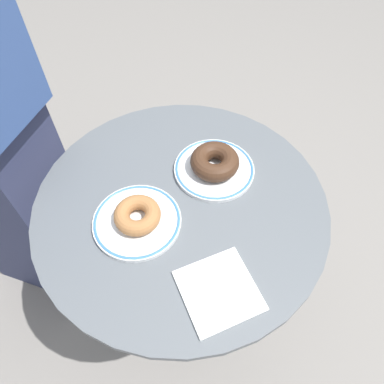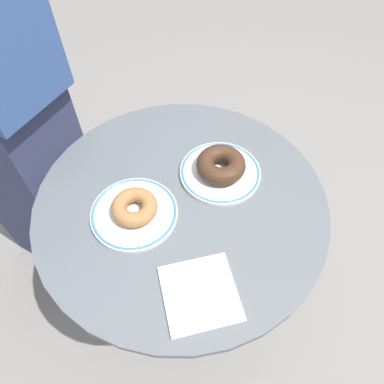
{
  "view_description": "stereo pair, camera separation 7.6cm",
  "coord_description": "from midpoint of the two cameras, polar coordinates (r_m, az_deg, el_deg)",
  "views": [
    {
      "loc": [
        -0.17,
        -0.42,
        1.35
      ],
      "look_at": [
        0.02,
        -0.01,
        0.74
      ],
      "focal_mm": 32.93,
      "sensor_mm": 36.0,
      "label": 1
    },
    {
      "loc": [
        -0.1,
        -0.45,
        1.35
      ],
      "look_at": [
        0.02,
        -0.01,
        0.74
      ],
      "focal_mm": 32.93,
      "sensor_mm": 36.0,
      "label": 2
    }
  ],
  "objects": [
    {
      "name": "cafe_table",
      "position": [
        0.96,
        0.78,
        -8.54
      ],
      "size": [
        0.65,
        0.65,
        0.71
      ],
      "color": "#565B60",
      "rests_on": "ground"
    },
    {
      "name": "paper_napkin",
      "position": [
        0.68,
        4.61,
        -16.28
      ],
      "size": [
        0.14,
        0.14,
        0.01
      ],
      "primitive_type": "cube",
      "rotation": [
        0.0,
        0.0,
        -0.04
      ],
      "color": "white",
      "rests_on": "cafe_table"
    },
    {
      "name": "plate_left",
      "position": [
        0.76,
        -6.54,
        -3.6
      ],
      "size": [
        0.19,
        0.19,
        0.01
      ],
      "color": "white",
      "rests_on": "cafe_table"
    },
    {
      "name": "donut_cinnamon",
      "position": [
        0.74,
        -6.45,
        -2.66
      ],
      "size": [
        0.14,
        0.14,
        0.03
      ],
      "primitive_type": "torus",
      "rotation": [
        0.0,
        0.0,
        4.1
      ],
      "color": "#A36B3D",
      "rests_on": "plate_left"
    },
    {
      "name": "plate_right",
      "position": [
        0.83,
        7.19,
        3.05
      ],
      "size": [
        0.19,
        0.19,
        0.01
      ],
      "color": "white",
      "rests_on": "cafe_table"
    },
    {
      "name": "donut_chocolate",
      "position": [
        0.81,
        7.38,
        4.24
      ],
      "size": [
        0.16,
        0.16,
        0.04
      ],
      "primitive_type": "torus",
      "rotation": [
        0.0,
        0.0,
        4.14
      ],
      "color": "#422819",
      "rests_on": "plate_right"
    },
    {
      "name": "ground_plane",
      "position": [
        1.43,
        0.55,
        -18.19
      ],
      "size": [
        7.0,
        7.0,
        0.02
      ],
      "primitive_type": "cube",
      "color": "gray"
    }
  ]
}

